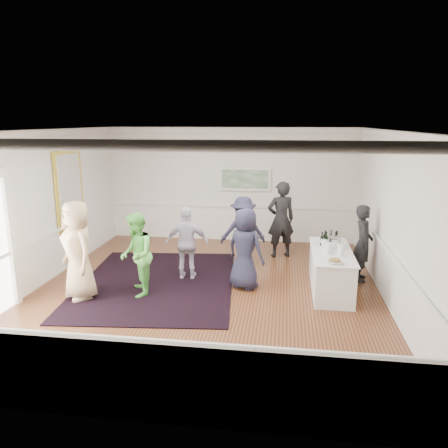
# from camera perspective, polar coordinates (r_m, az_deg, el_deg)

# --- Properties ---
(floor) EXTENTS (8.00, 8.00, 0.00)m
(floor) POSITION_cam_1_polar(r_m,az_deg,el_deg) (8.96, -2.34, -8.74)
(floor) COLOR brown
(floor) RESTS_ON ground
(ceiling) EXTENTS (7.00, 8.00, 0.02)m
(ceiling) POSITION_cam_1_polar(r_m,az_deg,el_deg) (8.30, -2.55, 12.18)
(ceiling) COLOR white
(ceiling) RESTS_ON wall_back
(wall_left) EXTENTS (0.02, 8.00, 3.20)m
(wall_left) POSITION_cam_1_polar(r_m,az_deg,el_deg) (9.74, -23.14, 1.81)
(wall_left) COLOR white
(wall_left) RESTS_ON floor
(wall_right) EXTENTS (0.02, 8.00, 3.20)m
(wall_right) POSITION_cam_1_polar(r_m,az_deg,el_deg) (8.59, 21.20, 0.55)
(wall_right) COLOR white
(wall_right) RESTS_ON floor
(wall_back) EXTENTS (7.00, 0.02, 3.20)m
(wall_back) POSITION_cam_1_polar(r_m,az_deg,el_deg) (12.38, 0.91, 5.14)
(wall_back) COLOR white
(wall_back) RESTS_ON floor
(wall_front) EXTENTS (7.00, 0.02, 3.20)m
(wall_front) POSITION_cam_1_polar(r_m,az_deg,el_deg) (4.77, -11.24, -8.68)
(wall_front) COLOR white
(wall_front) RESTS_ON floor
(wainscoting) EXTENTS (7.00, 8.00, 1.00)m
(wainscoting) POSITION_cam_1_polar(r_m,az_deg,el_deg) (8.78, -2.37, -5.72)
(wainscoting) COLOR white
(wainscoting) RESTS_ON floor
(mirror) EXTENTS (0.05, 1.25, 1.85)m
(mirror) POSITION_cam_1_polar(r_m,az_deg,el_deg) (10.80, -19.51, 4.24)
(mirror) COLOR yellow
(mirror) RESTS_ON wall_left
(landscape_painting) EXTENTS (1.44, 0.06, 0.66)m
(landscape_painting) POSITION_cam_1_polar(r_m,az_deg,el_deg) (12.26, 2.75, 5.89)
(landscape_painting) COLOR white
(landscape_painting) RESTS_ON wall_back
(area_rug) EXTENTS (3.57, 4.46, 0.02)m
(area_rug) POSITION_cam_1_polar(r_m,az_deg,el_deg) (9.48, -8.71, -7.55)
(area_rug) COLOR black
(area_rug) RESTS_ON floor
(serving_table) EXTENTS (0.79, 2.07, 0.84)m
(serving_table) POSITION_cam_1_polar(r_m,az_deg,el_deg) (9.11, 13.75, -5.90)
(serving_table) COLOR silver
(serving_table) RESTS_ON floor
(bartender) EXTENTS (0.46, 0.64, 1.65)m
(bartender) POSITION_cam_1_polar(r_m,az_deg,el_deg) (9.75, 17.69, -2.41)
(bartender) COLOR black
(bartender) RESTS_ON floor
(guest_tan) EXTENTS (1.11, 1.08, 1.92)m
(guest_tan) POSITION_cam_1_polar(r_m,az_deg,el_deg) (8.78, -18.53, -3.27)
(guest_tan) COLOR tan
(guest_tan) RESTS_ON floor
(guest_green) EXTENTS (0.84, 0.96, 1.65)m
(guest_green) POSITION_cam_1_polar(r_m,az_deg,el_deg) (8.67, -11.37, -3.97)
(guest_green) COLOR #63CD52
(guest_green) RESTS_ON floor
(guest_lilac) EXTENTS (0.96, 0.45, 1.59)m
(guest_lilac) POSITION_cam_1_polar(r_m,az_deg,el_deg) (9.43, -4.81, -2.52)
(guest_lilac) COLOR silver
(guest_lilac) RESTS_ON floor
(guest_dark_a) EXTENTS (1.17, 0.82, 1.65)m
(guest_dark_a) POSITION_cam_1_polar(r_m,az_deg,el_deg) (10.34, 2.50, -0.92)
(guest_dark_a) COLOR #212137
(guest_dark_a) RESTS_ON floor
(guest_dark_b) EXTENTS (0.81, 0.66, 1.92)m
(guest_dark_b) POSITION_cam_1_polar(r_m,az_deg,el_deg) (10.99, 7.44, 0.58)
(guest_dark_b) COLOR black
(guest_dark_b) RESTS_ON floor
(guest_navy) EXTENTS (0.97, 0.86, 1.67)m
(guest_navy) POSITION_cam_1_polar(r_m,az_deg,el_deg) (8.88, 2.77, -3.22)
(guest_navy) COLOR #212137
(guest_navy) RESTS_ON floor
(wine_bottles) EXTENTS (0.38, 0.24, 0.31)m
(wine_bottles) POSITION_cam_1_polar(r_m,az_deg,el_deg) (9.36, 13.72, -1.73)
(wine_bottles) COLOR black
(wine_bottles) RESTS_ON serving_table
(juice_pitchers) EXTENTS (0.40, 0.38, 0.24)m
(juice_pitchers) POSITION_cam_1_polar(r_m,az_deg,el_deg) (8.76, 13.78, -3.01)
(juice_pitchers) COLOR #5DB03E
(juice_pitchers) RESTS_ON serving_table
(ice_bucket) EXTENTS (0.26, 0.26, 0.24)m
(ice_bucket) POSITION_cam_1_polar(r_m,az_deg,el_deg) (9.10, 14.23, -2.45)
(ice_bucket) COLOR silver
(ice_bucket) RESTS_ON serving_table
(nut_bowl) EXTENTS (0.28, 0.28, 0.08)m
(nut_bowl) POSITION_cam_1_polar(r_m,az_deg,el_deg) (8.21, 14.30, -4.73)
(nut_bowl) COLOR white
(nut_bowl) RESTS_ON serving_table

